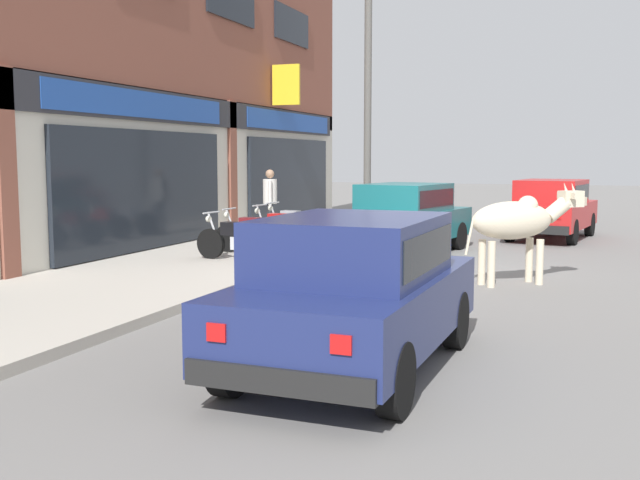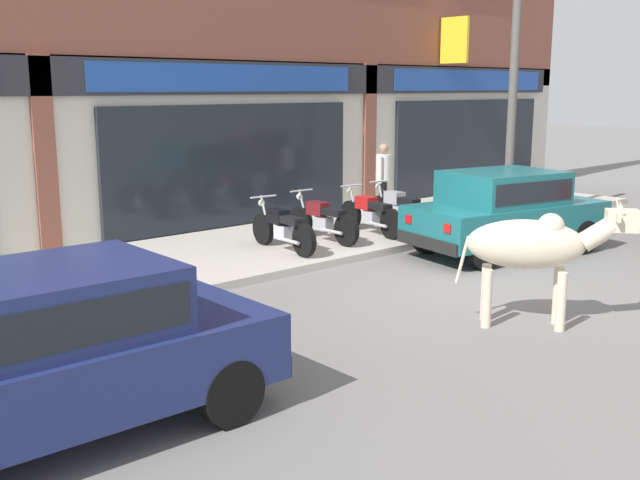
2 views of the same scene
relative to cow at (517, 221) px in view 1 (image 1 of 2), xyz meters
The scene contains 13 objects.
ground_plane 2.14m from the cow, 59.83° to the left, with size 90.00×90.00×0.00m, color slate.
sidewalk 5.79m from the cow, 80.43° to the left, with size 19.00×3.60×0.13m, color #B7AFA3.
shop_building 8.57m from the cow, 82.94° to the left, with size 23.00×1.40×9.74m.
cow is the anchor object (origin of this frame).
car_0 4.11m from the cow, 38.81° to the left, with size 3.81×2.25×1.46m.
car_1 5.58m from the cow, behind, with size 3.65×1.70×1.46m.
car_2 7.16m from the cow, ahead, with size 3.77×2.12×1.46m.
motorcycle_0 4.95m from the cow, 88.52° to the left, with size 0.52×1.81×0.88m.
motorcycle_1 5.23m from the cow, 76.83° to the left, with size 0.52×1.81×0.88m.
motorcycle_2 5.51m from the cow, 64.99° to the left, with size 0.57×1.81×0.88m.
motorcycle_3 6.02m from the cow, 57.49° to the left, with size 0.56×1.81×0.88m.
pedestrian 6.89m from the cow, 58.28° to the left, with size 0.46×0.32×1.60m.
utility_pole 7.29m from the cow, 36.38° to the left, with size 0.18×0.18×6.01m, color #595651.
Camera 1 is at (-13.02, -2.75, 2.00)m, focal length 42.00 mm.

